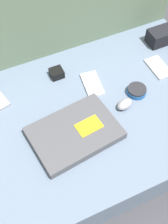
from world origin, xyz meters
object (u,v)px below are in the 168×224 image
object	(u,v)px
charger_brick	(57,73)
speaker_puck	(137,91)
phone_small	(158,67)
phone_black	(92,84)
laptop	(75,133)
camera_pouch	(161,36)
computer_mouse	(125,104)

from	to	relation	value
charger_brick	speaker_puck	bearing A→B (deg)	-40.82
phone_small	phone_black	bearing A→B (deg)	173.42
laptop	phone_small	xyz separation A→B (m)	(0.45, 0.15, -0.01)
phone_small	camera_pouch	xyz separation A→B (m)	(0.10, 0.14, 0.03)
computer_mouse	laptop	bearing A→B (deg)	172.49
phone_black	phone_small	bearing A→B (deg)	1.52
charger_brick	phone_black	bearing A→B (deg)	-44.11
laptop	speaker_puck	size ratio (longest dim) A/B	4.29
speaker_puck	charger_brick	distance (m)	0.33
speaker_puck	charger_brick	xyz separation A→B (m)	(-0.25, 0.22, 0.00)
laptop	phone_black	bearing A→B (deg)	42.73
speaker_puck	camera_pouch	bearing A→B (deg)	40.38
phone_small	charger_brick	bearing A→B (deg)	160.83
computer_mouse	camera_pouch	bearing A→B (deg)	20.95
speaker_puck	phone_black	xyz separation A→B (m)	(-0.14, 0.11, -0.01)
computer_mouse	phone_small	world-z (taller)	computer_mouse
laptop	camera_pouch	size ratio (longest dim) A/B	2.73
laptop	camera_pouch	xyz separation A→B (m)	(0.55, 0.29, 0.02)
phone_black	camera_pouch	size ratio (longest dim) A/B	1.11
speaker_puck	phone_small	size ratio (longest dim) A/B	0.62
computer_mouse	charger_brick	size ratio (longest dim) A/B	1.49
laptop	speaker_puck	distance (m)	0.31
charger_brick	phone_small	bearing A→B (deg)	-19.23
speaker_puck	phone_small	world-z (taller)	speaker_puck
charger_brick	camera_pouch	bearing A→B (deg)	-0.60
computer_mouse	phone_small	xyz separation A→B (m)	(0.23, 0.12, -0.01)
camera_pouch	charger_brick	world-z (taller)	camera_pouch
computer_mouse	charger_brick	distance (m)	0.31
phone_black	camera_pouch	distance (m)	0.40
laptop	charger_brick	xyz separation A→B (m)	(0.05, 0.29, 0.00)
speaker_puck	camera_pouch	size ratio (longest dim) A/B	0.64
laptop	speaker_puck	xyz separation A→B (m)	(0.30, 0.08, -0.00)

